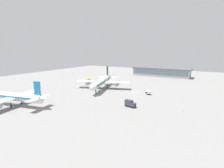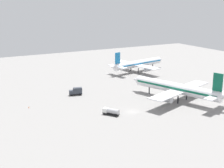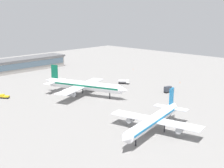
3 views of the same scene
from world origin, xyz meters
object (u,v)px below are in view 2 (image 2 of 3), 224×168
at_px(airplane_at_gate, 177,88).
at_px(safety_cone_mid_apron, 29,107).
at_px(airplane_taxiing, 138,64).
at_px(fuel_truck, 111,111).
at_px(catering_truck, 76,91).

bearing_deg(airplane_at_gate, safety_cone_mid_apron, 52.05).
height_order(airplane_at_gate, safety_cone_mid_apron, airplane_at_gate).
xyz_separation_m(airplane_taxiing, fuel_truck, (-48.62, -56.66, -3.29)).
height_order(airplane_at_gate, fuel_truck, airplane_at_gate).
relative_size(fuel_truck, safety_cone_mid_apron, 10.53).
bearing_deg(airplane_taxiing, fuel_truck, -141.56).
xyz_separation_m(airplane_at_gate, safety_cone_mid_apron, (-57.13, 20.06, -4.89)).
distance_m(airplane_taxiing, fuel_truck, 74.73).
relative_size(airplane_taxiing, safety_cone_mid_apron, 70.07).
bearing_deg(fuel_truck, safety_cone_mid_apron, 14.56).
xyz_separation_m(catering_truck, safety_cone_mid_apron, (-22.92, -7.29, -1.40)).
height_order(airplane_taxiing, safety_cone_mid_apron, airplane_taxiing).
height_order(catering_truck, fuel_truck, catering_truck).
distance_m(airplane_at_gate, safety_cone_mid_apron, 60.75).
xyz_separation_m(airplane_at_gate, airplane_taxiing, (15.92, 54.46, -0.52)).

